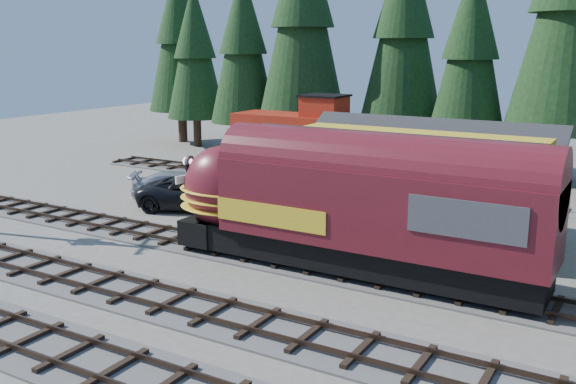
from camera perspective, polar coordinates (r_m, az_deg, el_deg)
The scene contains 7 objects.
ground at distance 22.40m, azimuth 1.50°, elevation -10.38°, with size 120.00×120.00×0.00m, color #6B665B.
track_spur at distance 42.10m, azimuth 1.46°, elevation 0.87°, with size 32.00×3.20×0.33m.
depot at distance 30.77m, azimuth 11.05°, elevation 1.64°, with size 12.80×7.00×5.30m.
locomotive at distance 25.24m, azimuth 4.62°, elevation -1.65°, with size 15.87×3.15×4.32m.
caboose at distance 41.42m, azimuth 2.01°, elevation 4.32°, with size 10.35×3.00×5.38m.
pickup_truck_a at distance 35.58m, azimuth -8.01°, elevation -0.11°, with size 3.01×6.53×1.81m, color black.
pickup_truck_b at distance 37.77m, azimuth -9.45°, elevation 0.49°, with size 2.35×5.77×1.67m, color #ADAFB5.
Camera 1 is at (9.92, -18.02, 8.87)m, focal length 40.00 mm.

